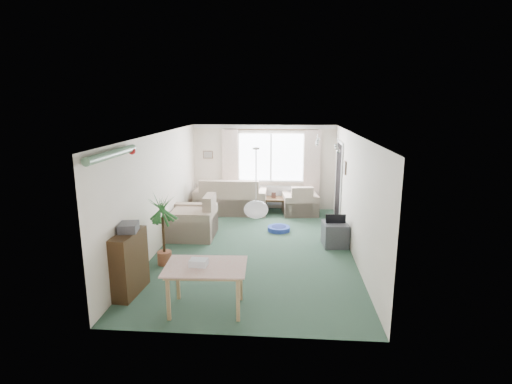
# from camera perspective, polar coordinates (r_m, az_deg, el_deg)

# --- Properties ---
(ground) EXTENTS (6.50, 6.50, 0.00)m
(ground) POSITION_cam_1_polar(r_m,az_deg,el_deg) (8.54, -0.16, -7.99)
(ground) COLOR #2A4737
(window) EXTENTS (1.80, 0.03, 1.30)m
(window) POSITION_cam_1_polar(r_m,az_deg,el_deg) (11.30, 2.16, 5.01)
(window) COLOR white
(curtain_rod) EXTENTS (2.60, 0.03, 0.03)m
(curtain_rod) POSITION_cam_1_polar(r_m,az_deg,el_deg) (11.14, 2.17, 8.88)
(curtain_rod) COLOR black
(curtain_left) EXTENTS (0.45, 0.08, 2.00)m
(curtain_left) POSITION_cam_1_polar(r_m,az_deg,el_deg) (11.34, -3.70, 3.85)
(curtain_left) COLOR beige
(curtain_right) EXTENTS (0.45, 0.08, 2.00)m
(curtain_right) POSITION_cam_1_polar(r_m,az_deg,el_deg) (11.25, 8.00, 3.68)
(curtain_right) COLOR beige
(radiator) EXTENTS (1.20, 0.10, 0.55)m
(radiator) POSITION_cam_1_polar(r_m,az_deg,el_deg) (11.46, 2.10, -0.47)
(radiator) COLOR white
(doorway) EXTENTS (0.03, 0.95, 2.00)m
(doorway) POSITION_cam_1_polar(r_m,az_deg,el_deg) (10.45, 11.74, 1.32)
(doorway) COLOR black
(pendant_lamp) EXTENTS (0.36, 0.36, 0.36)m
(pendant_lamp) POSITION_cam_1_polar(r_m,az_deg,el_deg) (5.88, 0.00, -2.51)
(pendant_lamp) COLOR white
(tinsel_garland) EXTENTS (1.60, 1.60, 0.12)m
(tinsel_garland) POSITION_cam_1_polar(r_m,az_deg,el_deg) (6.25, -19.84, 5.12)
(tinsel_garland) COLOR #196626
(bauble_cluster_a) EXTENTS (0.20, 0.20, 0.20)m
(bauble_cluster_a) POSITION_cam_1_polar(r_m,az_deg,el_deg) (8.92, 8.73, 7.44)
(bauble_cluster_a) COLOR silver
(bauble_cluster_b) EXTENTS (0.20, 0.20, 0.20)m
(bauble_cluster_b) POSITION_cam_1_polar(r_m,az_deg,el_deg) (7.76, 11.59, 6.53)
(bauble_cluster_b) COLOR silver
(wall_picture_back) EXTENTS (0.28, 0.03, 0.22)m
(wall_picture_back) POSITION_cam_1_polar(r_m,az_deg,el_deg) (11.50, -6.88, 5.32)
(wall_picture_back) COLOR brown
(wall_picture_right) EXTENTS (0.03, 0.24, 0.30)m
(wall_picture_right) POSITION_cam_1_polar(r_m,az_deg,el_deg) (9.37, 12.61, 3.40)
(wall_picture_right) COLOR brown
(sofa) EXTENTS (1.97, 1.06, 0.98)m
(sofa) POSITION_cam_1_polar(r_m,az_deg,el_deg) (11.11, -3.58, -0.45)
(sofa) COLOR tan
(sofa) RESTS_ON ground
(armchair_corner) EXTENTS (1.02, 0.97, 0.82)m
(armchair_corner) POSITION_cam_1_polar(r_m,az_deg,el_deg) (11.01, 6.31, -1.04)
(armchair_corner) COLOR #BFB691
(armchair_corner) RESTS_ON ground
(armchair_left) EXTENTS (1.04, 1.10, 0.97)m
(armchair_left) POSITION_cam_1_polar(r_m,az_deg,el_deg) (9.23, -9.17, -3.37)
(armchair_left) COLOR beige
(armchair_left) RESTS_ON ground
(coffee_table) EXTENTS (0.96, 0.53, 0.43)m
(coffee_table) POSITION_cam_1_polar(r_m,az_deg,el_deg) (11.08, 2.48, -1.93)
(coffee_table) COLOR black
(coffee_table) RESTS_ON ground
(photo_frame) EXTENTS (0.12, 0.03, 0.16)m
(photo_frame) POSITION_cam_1_polar(r_m,az_deg,el_deg) (10.98, 2.54, -0.47)
(photo_frame) COLOR brown
(photo_frame) RESTS_ON coffee_table
(bookshelf) EXTENTS (0.34, 0.85, 1.02)m
(bookshelf) POSITION_cam_1_polar(r_m,az_deg,el_deg) (6.78, -17.62, -9.68)
(bookshelf) COLOR black
(bookshelf) RESTS_ON ground
(hifi_box) EXTENTS (0.34, 0.39, 0.14)m
(hifi_box) POSITION_cam_1_polar(r_m,az_deg,el_deg) (6.65, -17.76, -4.83)
(hifi_box) COLOR #3E3C42
(hifi_box) RESTS_ON bookshelf
(houseplant) EXTENTS (0.60, 0.60, 1.35)m
(houseplant) POSITION_cam_1_polar(r_m,az_deg,el_deg) (7.71, -13.12, -5.35)
(houseplant) COLOR #21602C
(houseplant) RESTS_ON ground
(dining_table) EXTENTS (1.12, 0.77, 0.68)m
(dining_table) POSITION_cam_1_polar(r_m,az_deg,el_deg) (6.11, -7.11, -13.50)
(dining_table) COLOR tan
(dining_table) RESTS_ON ground
(gift_box) EXTENTS (0.26, 0.20, 0.12)m
(gift_box) POSITION_cam_1_polar(r_m,az_deg,el_deg) (5.95, -8.20, -10.04)
(gift_box) COLOR silver
(gift_box) RESTS_ON dining_table
(tv_cube) EXTENTS (0.55, 0.60, 0.51)m
(tv_cube) POSITION_cam_1_polar(r_m,az_deg,el_deg) (8.76, 11.21, -5.95)
(tv_cube) COLOR #3B3C41
(tv_cube) RESTS_ON ground
(pet_bed) EXTENTS (0.67, 0.67, 0.11)m
(pet_bed) POSITION_cam_1_polar(r_m,az_deg,el_deg) (9.62, 3.28, -5.25)
(pet_bed) COLOR navy
(pet_bed) RESTS_ON ground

